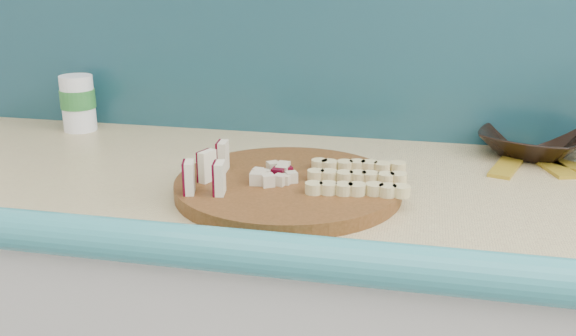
# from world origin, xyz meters

# --- Properties ---
(backsplash) EXTENTS (2.20, 0.02, 0.50)m
(backsplash) POSITION_xyz_m (0.10, 1.79, 1.16)
(backsplash) COLOR teal
(backsplash) RESTS_ON kitchen_counter
(cutting_board) EXTENTS (0.41, 0.41, 0.02)m
(cutting_board) POSITION_xyz_m (-0.20, 1.42, 0.92)
(cutting_board) COLOR #43270E
(cutting_board) RESTS_ON kitchen_counter
(apple_wedges) EXTENTS (0.07, 0.15, 0.05)m
(apple_wedges) POSITION_xyz_m (-0.32, 1.38, 0.96)
(apple_wedges) COLOR beige
(apple_wedges) RESTS_ON cutting_board
(apple_chunks) EXTENTS (0.05, 0.06, 0.02)m
(apple_chunks) POSITION_xyz_m (-0.23, 1.42, 0.94)
(apple_chunks) COLOR beige
(apple_chunks) RESTS_ON cutting_board
(banana_slices) EXTENTS (0.17, 0.15, 0.02)m
(banana_slices) POSITION_xyz_m (-0.09, 1.44, 0.94)
(banana_slices) COLOR #D2C180
(banana_slices) RESTS_ON cutting_board
(brown_bowl) EXTENTS (0.25, 0.25, 0.05)m
(brown_bowl) POSITION_xyz_m (0.21, 1.73, 0.93)
(brown_bowl) COLOR black
(brown_bowl) RESTS_ON kitchen_counter
(canister) EXTENTS (0.07, 0.07, 0.12)m
(canister) POSITION_xyz_m (-0.73, 1.71, 0.97)
(canister) COLOR white
(canister) RESTS_ON kitchen_counter
(banana_peel) EXTENTS (0.25, 0.20, 0.01)m
(banana_peel) POSITION_xyz_m (0.23, 1.66, 0.91)
(banana_peel) COLOR gold
(banana_peel) RESTS_ON kitchen_counter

